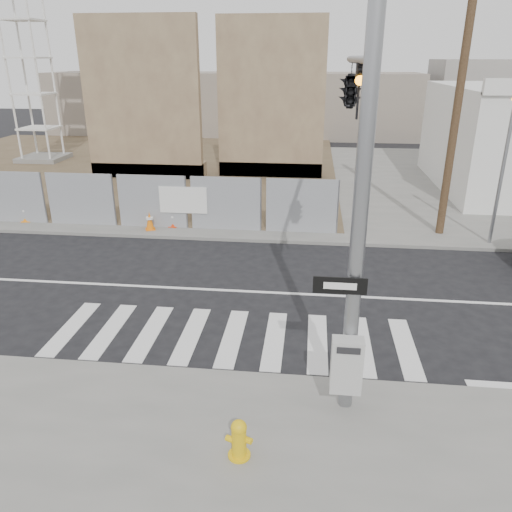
# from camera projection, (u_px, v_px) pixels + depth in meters

# --- Properties ---
(ground) EXTENTS (100.00, 100.00, 0.00)m
(ground) POSITION_uv_depth(u_px,v_px,m) (246.00, 291.00, 14.09)
(ground) COLOR black
(ground) RESTS_ON ground
(sidewalk_far) EXTENTS (50.00, 20.00, 0.12)m
(sidewalk_far) POSITION_uv_depth(u_px,v_px,m) (280.00, 178.00, 26.99)
(sidewalk_far) COLOR slate
(sidewalk_far) RESTS_ON ground
(signal_pole) EXTENTS (0.96, 5.87, 7.00)m
(signal_pole) POSITION_uv_depth(u_px,v_px,m) (352.00, 130.00, 10.17)
(signal_pole) COLOR gray
(signal_pole) RESTS_ON sidewalk_near
(far_signal_pole) EXTENTS (0.16, 0.20, 5.60)m
(far_signal_pole) POSITION_uv_depth(u_px,v_px,m) (507.00, 146.00, 16.22)
(far_signal_pole) COLOR gray
(far_signal_pole) RESTS_ON sidewalk_far
(chain_link_fence) EXTENTS (24.60, 0.04, 2.00)m
(chain_link_fence) POSITION_uv_depth(u_px,v_px,m) (7.00, 197.00, 19.32)
(chain_link_fence) COLOR gray
(chain_link_fence) RESTS_ON sidewalk_far
(concrete_wall_left) EXTENTS (6.00, 1.30, 8.00)m
(concrete_wall_left) POSITION_uv_depth(u_px,v_px,m) (144.00, 115.00, 25.63)
(concrete_wall_left) COLOR brown
(concrete_wall_left) RESTS_ON sidewalk_far
(concrete_wall_right) EXTENTS (5.50, 1.30, 8.00)m
(concrete_wall_right) POSITION_uv_depth(u_px,v_px,m) (271.00, 115.00, 25.88)
(concrete_wall_right) COLOR brown
(concrete_wall_right) RESTS_ON sidewalk_far
(crane_tower) EXTENTS (2.60, 2.60, 18.15)m
(crane_tower) POSITION_uv_depth(u_px,v_px,m) (19.00, 2.00, 27.98)
(crane_tower) COLOR slate
(crane_tower) RESTS_ON sidewalk_far
(utility_pole_right) EXTENTS (1.60, 0.28, 10.00)m
(utility_pole_right) POSITION_uv_depth(u_px,v_px,m) (460.00, 88.00, 16.56)
(utility_pole_right) COLOR #4E3924
(utility_pole_right) RESTS_ON sidewalk_far
(fire_hydrant) EXTENTS (0.48, 0.48, 0.70)m
(fire_hydrant) POSITION_uv_depth(u_px,v_px,m) (239.00, 439.00, 8.00)
(fire_hydrant) COLOR #E1B30C
(fire_hydrant) RESTS_ON sidewalk_near
(traffic_cone_b) EXTENTS (0.42, 0.42, 0.70)m
(traffic_cone_b) POSITION_uv_depth(u_px,v_px,m) (25.00, 213.00, 19.61)
(traffic_cone_b) COLOR orange
(traffic_cone_b) RESTS_ON sidewalk_far
(traffic_cone_c) EXTENTS (0.47, 0.47, 0.69)m
(traffic_cone_c) POSITION_uv_depth(u_px,v_px,m) (150.00, 221.00, 18.66)
(traffic_cone_c) COLOR orange
(traffic_cone_c) RESTS_ON sidewalk_far
(traffic_cone_d) EXTENTS (0.37, 0.37, 0.63)m
(traffic_cone_d) POSITION_uv_depth(u_px,v_px,m) (173.00, 219.00, 18.99)
(traffic_cone_d) COLOR red
(traffic_cone_d) RESTS_ON sidewalk_far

